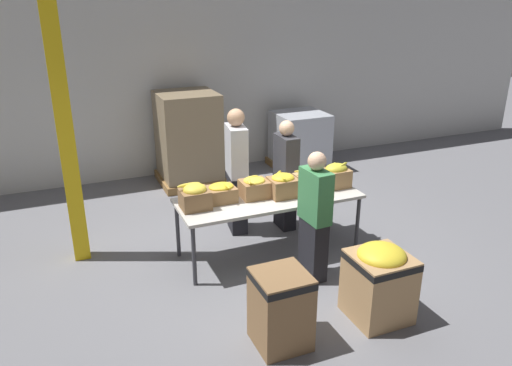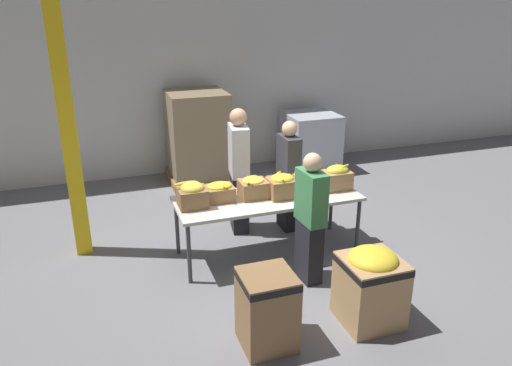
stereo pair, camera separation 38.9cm
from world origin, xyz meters
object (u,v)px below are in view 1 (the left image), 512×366
banana_box_0 (195,196)px  volunteer_1 (314,218)px  banana_box_4 (308,180)px  support_pillar (61,104)px  banana_box_5 (336,175)px  donation_bin_0 (281,307)px  pallet_stack_0 (300,141)px  banana_box_2 (254,187)px  volunteer_0 (286,176)px  banana_box_1 (221,192)px  banana_box_3 (283,185)px  volunteer_2 (237,172)px  sorting_table (269,201)px  pallet_stack_1 (188,139)px  donation_bin_1 (379,280)px

banana_box_0 → volunteer_1: bearing=-32.3°
banana_box_0 → volunteer_1: (1.20, -0.76, -0.17)m
banana_box_4 → support_pillar: bearing=163.4°
banana_box_5 → donation_bin_0: bearing=-133.5°
pallet_stack_0 → banana_box_2: bearing=-126.8°
banana_box_5 → volunteer_0: volunteer_0 is taller
banana_box_0 → banana_box_2: bearing=3.4°
banana_box_1 → volunteer_0: size_ratio=0.22×
banana_box_3 → pallet_stack_0: banana_box_3 is taller
volunteer_2 → sorting_table: bearing=18.2°
banana_box_0 → volunteer_2: volunteer_2 is taller
volunteer_1 → pallet_stack_0: (1.70, 3.64, -0.25)m
banana_box_0 → donation_bin_0: bearing=-79.2°
banana_box_5 → volunteer_2: 1.37m
volunteer_0 → pallet_stack_0: 2.68m
banana_box_2 → volunteer_1: 0.92m
banana_box_4 → banana_box_2: bearing=174.6°
volunteer_1 → volunteer_0: bearing=-15.9°
banana_box_1 → support_pillar: 2.12m
support_pillar → pallet_stack_1: bearing=46.0°
sorting_table → banana_box_4: bearing=-0.6°
volunteer_2 → banana_box_0: bearing=-37.4°
pallet_stack_0 → volunteer_1: bearing=-115.1°
volunteer_2 → donation_bin_1: volunteer_2 is taller
pallet_stack_0 → support_pillar: bearing=-154.0°
volunteer_1 → banana_box_4: bearing=-26.4°
banana_box_3 → donation_bin_1: size_ratio=0.41×
banana_box_0 → donation_bin_1: bearing=-49.7°
volunteer_2 → pallet_stack_0: size_ratio=1.64×
pallet_stack_1 → support_pillar: bearing=-134.0°
volunteer_1 → donation_bin_0: volunteer_1 is taller
volunteer_1 → volunteer_2: volunteer_2 is taller
pallet_stack_0 → sorting_table: bearing=-123.9°
banana_box_0 → pallet_stack_0: bearing=44.8°
support_pillar → volunteer_1: bearing=-32.2°
banana_box_3 → volunteer_1: size_ratio=0.22×
support_pillar → pallet_stack_1: support_pillar is taller
banana_box_4 → banana_box_1: bearing=174.9°
banana_box_1 → banana_box_4: size_ratio=0.94×
sorting_table → pallet_stack_1: pallet_stack_1 is taller
banana_box_3 → volunteer_2: 0.90m
banana_box_5 → donation_bin_0: size_ratio=0.47×
volunteer_0 → volunteer_1: bearing=-12.0°
volunteer_1 → support_pillar: bearing=54.1°
donation_bin_0 → banana_box_3: bearing=64.2°
banana_box_0 → pallet_stack_1: (0.72, 2.93, -0.16)m
banana_box_0 → banana_box_5: (1.91, -0.04, 0.00)m
support_pillar → pallet_stack_1: size_ratio=2.47×
volunteer_2 → support_pillar: 2.41m
volunteer_2 → donation_bin_0: volunteer_2 is taller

